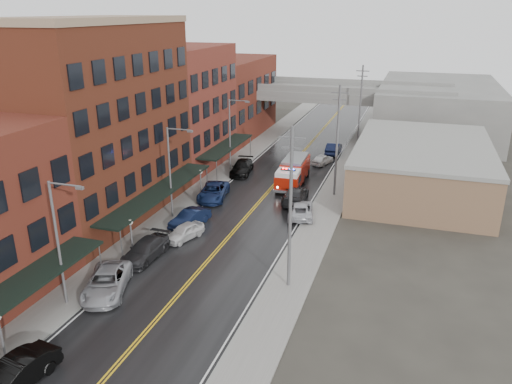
% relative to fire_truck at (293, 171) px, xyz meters
% --- Properties ---
extents(road, '(11.00, 160.00, 0.02)m').
position_rel_fire_truck_xyz_m(road, '(-2.00, -7.15, -1.60)').
color(road, black).
rests_on(road, ground).
extents(sidewalk_left, '(3.00, 160.00, 0.15)m').
position_rel_fire_truck_xyz_m(sidewalk_left, '(-9.30, -7.15, -1.54)').
color(sidewalk_left, slate).
rests_on(sidewalk_left, ground).
extents(sidewalk_right, '(3.00, 160.00, 0.15)m').
position_rel_fire_truck_xyz_m(sidewalk_right, '(5.30, -7.15, -1.54)').
color(sidewalk_right, slate).
rests_on(sidewalk_right, ground).
extents(curb_left, '(0.30, 160.00, 0.15)m').
position_rel_fire_truck_xyz_m(curb_left, '(-7.65, -7.15, -1.54)').
color(curb_left, gray).
rests_on(curb_left, ground).
extents(curb_right, '(0.30, 160.00, 0.15)m').
position_rel_fire_truck_xyz_m(curb_right, '(3.65, -7.15, -1.54)').
color(curb_right, gray).
rests_on(curb_right, ground).
extents(brick_building_b, '(9.00, 20.00, 18.00)m').
position_rel_fire_truck_xyz_m(brick_building_b, '(-15.30, -14.15, 7.39)').
color(brick_building_b, '#502115').
rests_on(brick_building_b, ground).
extents(brick_building_c, '(9.00, 15.00, 15.00)m').
position_rel_fire_truck_xyz_m(brick_building_c, '(-15.30, 3.35, 5.89)').
color(brick_building_c, maroon).
rests_on(brick_building_c, ground).
extents(brick_building_far, '(9.00, 20.00, 12.00)m').
position_rel_fire_truck_xyz_m(brick_building_far, '(-15.30, 20.85, 4.39)').
color(brick_building_far, '#5F2819').
rests_on(brick_building_far, ground).
extents(tan_building, '(14.00, 22.00, 5.00)m').
position_rel_fire_truck_xyz_m(tan_building, '(14.00, 2.85, 0.89)').
color(tan_building, '#826246').
rests_on(tan_building, ground).
extents(right_far_block, '(18.00, 30.00, 8.00)m').
position_rel_fire_truck_xyz_m(right_far_block, '(16.00, 32.85, 2.39)').
color(right_far_block, slate).
rests_on(right_far_block, ground).
extents(awning_0, '(2.60, 16.00, 3.09)m').
position_rel_fire_truck_xyz_m(awning_0, '(-9.49, -33.15, 1.38)').
color(awning_0, black).
rests_on(awning_0, ground).
extents(awning_1, '(2.60, 18.00, 3.09)m').
position_rel_fire_truck_xyz_m(awning_1, '(-9.49, -14.15, 1.38)').
color(awning_1, black).
rests_on(awning_1, ground).
extents(awning_2, '(2.60, 13.00, 3.09)m').
position_rel_fire_truck_xyz_m(awning_2, '(-9.49, 3.35, 1.38)').
color(awning_2, black).
rests_on(awning_2, ground).
extents(globe_lamp_1, '(0.44, 0.44, 3.12)m').
position_rel_fire_truck_xyz_m(globe_lamp_1, '(-8.40, -21.15, 0.70)').
color(globe_lamp_1, '#59595B').
rests_on(globe_lamp_1, ground).
extents(globe_lamp_2, '(0.44, 0.44, 3.12)m').
position_rel_fire_truck_xyz_m(globe_lamp_2, '(-8.40, -7.15, 0.70)').
color(globe_lamp_2, '#59595B').
rests_on(globe_lamp_2, ground).
extents(street_lamp_0, '(2.64, 0.22, 9.00)m').
position_rel_fire_truck_xyz_m(street_lamp_0, '(-8.55, -29.15, 3.58)').
color(street_lamp_0, '#59595B').
rests_on(street_lamp_0, ground).
extents(street_lamp_1, '(2.64, 0.22, 9.00)m').
position_rel_fire_truck_xyz_m(street_lamp_1, '(-8.55, -13.15, 3.58)').
color(street_lamp_1, '#59595B').
rests_on(street_lamp_1, ground).
extents(street_lamp_2, '(2.64, 0.22, 9.00)m').
position_rel_fire_truck_xyz_m(street_lamp_2, '(-8.55, 2.85, 3.58)').
color(street_lamp_2, '#59595B').
rests_on(street_lamp_2, ground).
extents(utility_pole_0, '(1.80, 0.24, 12.00)m').
position_rel_fire_truck_xyz_m(utility_pole_0, '(5.20, -22.15, 4.70)').
color(utility_pole_0, '#59595B').
rests_on(utility_pole_0, ground).
extents(utility_pole_1, '(1.80, 0.24, 12.00)m').
position_rel_fire_truck_xyz_m(utility_pole_1, '(5.20, -2.15, 4.70)').
color(utility_pole_1, '#59595B').
rests_on(utility_pole_1, ground).
extents(utility_pole_2, '(1.80, 0.24, 12.00)m').
position_rel_fire_truck_xyz_m(utility_pole_2, '(5.20, 17.85, 4.70)').
color(utility_pole_2, '#59595B').
rests_on(utility_pole_2, ground).
extents(overpass, '(40.00, 10.00, 7.50)m').
position_rel_fire_truck_xyz_m(overpass, '(-2.00, 24.85, 4.38)').
color(overpass, slate).
rests_on(overpass, ground).
extents(fire_truck, '(3.54, 8.24, 2.97)m').
position_rel_fire_truck_xyz_m(fire_truck, '(0.00, 0.00, 0.00)').
color(fire_truck, '#991507').
rests_on(fire_truck, ground).
extents(parked_car_left_1, '(2.40, 5.24, 1.66)m').
position_rel_fire_truck_xyz_m(parked_car_left_1, '(-6.11, -36.77, -0.78)').
color(parked_car_left_1, black).
rests_on(parked_car_left_1, ground).
extents(parked_car_left_2, '(4.54, 6.45, 1.64)m').
position_rel_fire_truck_xyz_m(parked_car_left_2, '(-7.00, -26.95, -0.79)').
color(parked_car_left_2, '#96979D').
rests_on(parked_car_left_2, ground).
extents(parked_car_left_3, '(2.40, 5.42, 1.55)m').
position_rel_fire_truck_xyz_m(parked_car_left_3, '(-7.00, -21.45, -0.84)').
color(parked_car_left_3, '#232325').
rests_on(parked_car_left_3, ground).
extents(parked_car_left_4, '(2.84, 4.40, 1.39)m').
position_rel_fire_truck_xyz_m(parked_car_left_4, '(-5.60, -17.14, -0.91)').
color(parked_car_left_4, silver).
rests_on(parked_car_left_4, ground).
extents(parked_car_left_5, '(2.77, 4.87, 1.52)m').
position_rel_fire_truck_xyz_m(parked_car_left_5, '(-6.37, -14.35, -0.85)').
color(parked_car_left_5, black).
rests_on(parked_car_left_5, ground).
extents(parked_car_left_6, '(3.66, 6.20, 1.62)m').
position_rel_fire_truck_xyz_m(parked_car_left_6, '(-7.00, -7.08, -0.80)').
color(parked_car_left_6, navy).
rests_on(parked_car_left_6, ground).
extents(parked_car_left_7, '(3.02, 5.83, 1.62)m').
position_rel_fire_truck_xyz_m(parked_car_left_7, '(-6.99, 2.05, -0.80)').
color(parked_car_left_7, black).
rests_on(parked_car_left_7, ground).
extents(parked_car_right_0, '(3.52, 5.64, 1.45)m').
position_rel_fire_truck_xyz_m(parked_car_right_0, '(3.00, -8.95, -0.88)').
color(parked_car_right_0, '#B1B2B9').
rests_on(parked_car_right_0, ground).
extents(parked_car_right_1, '(2.61, 5.70, 1.62)m').
position_rel_fire_truck_xyz_m(parked_car_right_1, '(1.60, -5.35, -0.80)').
color(parked_car_right_1, black).
rests_on(parked_car_right_1, ground).
extents(parked_car_right_2, '(2.66, 4.24, 1.34)m').
position_rel_fire_truck_xyz_m(parked_car_right_2, '(1.76, 9.05, -0.94)').
color(parked_car_right_2, silver).
rests_on(parked_car_right_2, ground).
extents(parked_car_right_3, '(1.81, 4.97, 1.63)m').
position_rel_fire_truck_xyz_m(parked_car_right_3, '(2.27, 14.53, -0.80)').
color(parked_car_right_3, '#0E1533').
rests_on(parked_car_right_3, ground).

